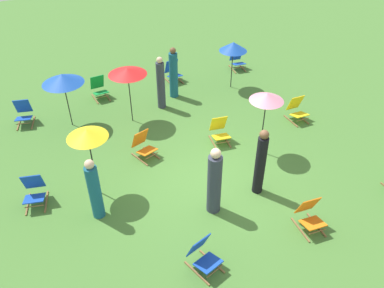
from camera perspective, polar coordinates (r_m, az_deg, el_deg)
The scene contains 21 objects.
ground_plane at distance 10.27m, azimuth 2.94°, elevation -5.84°, with size 40.00×40.00×0.00m, color #477A33.
deckchair_0 at distance 10.26m, azimuth -22.36°, elevation -6.48°, with size 0.65×0.85×0.83m.
deckchair_1 at distance 8.23m, azimuth 1.65°, elevation -16.13°, with size 0.67×0.86×0.83m.
deckchair_2 at distance 13.00m, azimuth 15.29°, elevation 4.92°, with size 0.50×0.78×0.83m.
deckchair_3 at distance 11.55m, azimuth 4.12°, elevation 1.91°, with size 0.60×0.83×0.83m.
deckchair_4 at distance 13.50m, azimuth -23.69°, elevation 4.20°, with size 0.65×0.85×0.83m.
deckchair_5 at distance 14.20m, azimuth -13.59°, elevation 8.02°, with size 0.52×0.79×0.83m.
deckchair_7 at distance 9.33m, azimuth 17.05°, elevation -10.07°, with size 0.55×0.81×0.83m.
deckchair_9 at distance 15.00m, azimuth -2.83°, elevation 10.61°, with size 0.51×0.78×0.83m.
deckchair_10 at distance 11.02m, azimuth -7.20°, elevation -0.23°, with size 0.68×0.87×0.83m.
deckchair_11 at distance 16.08m, azimuth 6.74°, elevation 12.26°, with size 0.59×0.82×0.83m.
umbrella_0 at distance 10.50m, azimuth 11.02°, elevation 6.82°, with size 0.94×0.94×1.94m.
umbrella_1 at distance 11.98m, azimuth -9.55°, elevation 10.56°, with size 1.19×1.19×1.87m.
umbrella_2 at distance 12.27m, azimuth -18.65°, elevation 9.14°, with size 1.25×1.25×1.80m.
umbrella_3 at distance 9.19m, azimuth -15.29°, elevation 1.48°, with size 0.97×0.97×1.94m.
umbrella_4 at distance 14.09m, azimuth 6.13°, elevation 14.15°, with size 1.00×1.00×1.76m.
person_0 at distance 13.70m, azimuth -2.76°, elevation 10.33°, with size 0.43×0.43×1.84m.
person_1 at distance 9.59m, azimuth 10.10°, elevation -2.77°, with size 0.29×0.29×1.89m.
person_2 at distance 8.99m, azimuth 3.34°, elevation -5.71°, with size 0.47×0.47×1.85m.
person_3 at distance 9.16m, azimuth -14.24°, elevation -6.66°, with size 0.38×0.38×1.69m.
person_4 at distance 13.04m, azimuth -4.64°, elevation 8.86°, with size 0.39×0.39×1.84m.
Camera 1 is at (-3.78, -6.59, 6.91)m, focal length 36.00 mm.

